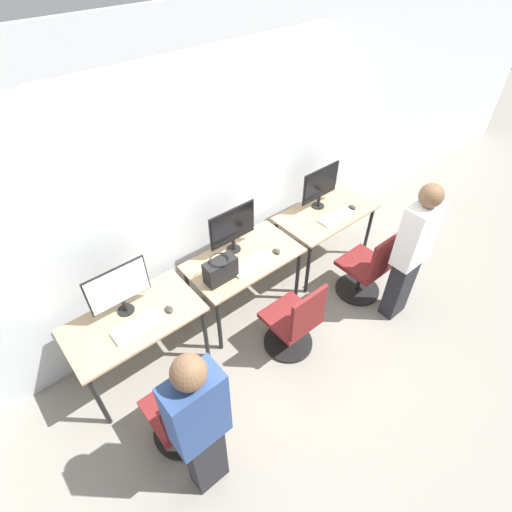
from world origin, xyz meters
The scene contains 20 objects.
ground_plane centered at (0.00, 0.00, 0.00)m, with size 20.00×20.00×0.00m, color gray.
wall_back centered at (0.00, 0.74, 1.40)m, with size 12.00×0.05×2.80m.
desk_left centered at (-1.16, 0.31, 0.63)m, with size 1.11×0.61×0.72m.
monitor_left centered at (-1.16, 0.43, 0.99)m, with size 0.51×0.14×0.48m.
keyboard_left centered at (-1.16, 0.21, 0.73)m, with size 0.42×0.15×0.02m.
mouse_left centered at (-0.89, 0.19, 0.74)m, with size 0.06×0.09×0.03m.
office_chair_left centered at (-1.23, -0.47, 0.35)m, with size 0.48×0.48×0.87m.
person_left centered at (-1.26, -0.83, 0.84)m, with size 0.36×0.20×1.55m.
desk_center centered at (0.00, 0.31, 0.63)m, with size 1.11×0.61×0.72m.
monitor_center centered at (0.00, 0.46, 0.99)m, with size 0.51×0.14×0.48m.
keyboard_center centered at (0.00, 0.18, 0.73)m, with size 0.42×0.15×0.02m.
mouse_center centered at (0.29, 0.16, 0.74)m, with size 0.06×0.09×0.03m.
office_chair_center centered at (0.03, -0.39, 0.35)m, with size 0.48×0.48×0.87m.
desk_right centered at (1.16, 0.31, 0.63)m, with size 1.11×0.61×0.72m.
monitor_right centered at (1.16, 0.44, 0.99)m, with size 0.51×0.14×0.48m.
keyboard_right centered at (1.16, 0.17, 0.73)m, with size 0.42×0.15×0.02m.
mouse_right centered at (1.42, 0.17, 0.74)m, with size 0.06×0.09×0.03m.
office_chair_right centered at (1.12, -0.36, 0.35)m, with size 0.48×0.48×0.87m.
person_right centered at (1.17, -0.73, 0.85)m, with size 0.36×0.21×1.56m.
handbag centered at (-0.33, 0.21, 0.84)m, with size 0.30×0.18×0.25m.
Camera 1 is at (-1.71, -1.92, 3.31)m, focal length 28.00 mm.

